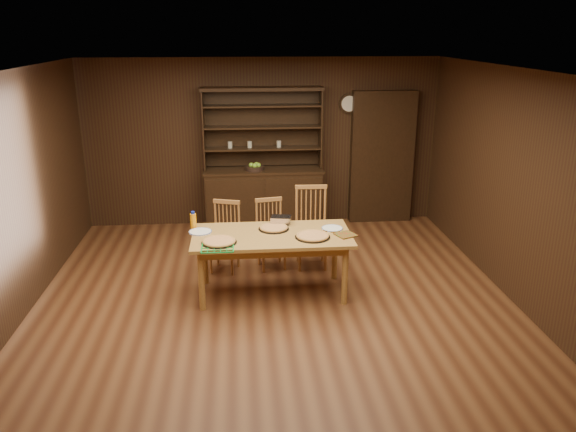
{
  "coord_description": "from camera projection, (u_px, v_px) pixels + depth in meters",
  "views": [
    {
      "loc": [
        -0.36,
        -5.7,
        3.01
      ],
      "look_at": [
        0.18,
        0.4,
        0.95
      ],
      "focal_mm": 35.0,
      "sensor_mm": 36.0,
      "label": 1
    }
  ],
  "objects": [
    {
      "name": "room_shell",
      "position": [
        274.0,
        172.0,
        5.87
      ],
      "size": [
        6.0,
        6.0,
        6.0
      ],
      "color": "white",
      "rests_on": "floor"
    },
    {
      "name": "juice_bottle",
      "position": [
        193.0,
        220.0,
        6.65
      ],
      "size": [
        0.07,
        0.07,
        0.21
      ],
      "color": "orange",
      "rests_on": "dining_table"
    },
    {
      "name": "plate_right",
      "position": [
        332.0,
        228.0,
        6.64
      ],
      "size": [
        0.25,
        0.25,
        0.02
      ],
      "color": "white",
      "rests_on": "dining_table"
    },
    {
      "name": "wall_clock",
      "position": [
        349.0,
        104.0,
        8.67
      ],
      "size": [
        0.3,
        0.05,
        0.3
      ],
      "color": "black",
      "rests_on": "room_shell"
    },
    {
      "name": "plate_left",
      "position": [
        200.0,
        232.0,
        6.53
      ],
      "size": [
        0.27,
        0.27,
        0.02
      ],
      "color": "white",
      "rests_on": "dining_table"
    },
    {
      "name": "chair_left",
      "position": [
        225.0,
        234.0,
        7.25
      ],
      "size": [
        0.46,
        0.45,
        0.91
      ],
      "rotation": [
        0.0,
        0.0,
        -0.31
      ],
      "color": "#B16E3C",
      "rests_on": "floor"
    },
    {
      "name": "floor",
      "position": [
        275.0,
        307.0,
        6.37
      ],
      "size": [
        6.0,
        6.0,
        0.0
      ],
      "primitive_type": "plane",
      "color": "brown",
      "rests_on": "ground"
    },
    {
      "name": "fruit_bowl",
      "position": [
        255.0,
        167.0,
        8.58
      ],
      "size": [
        0.29,
        0.29,
        0.12
      ],
      "color": "black",
      "rests_on": "china_hutch"
    },
    {
      "name": "doorway",
      "position": [
        382.0,
        158.0,
        8.93
      ],
      "size": [
        1.0,
        0.18,
        2.1
      ],
      "primitive_type": "cube",
      "color": "black",
      "rests_on": "floor"
    },
    {
      "name": "dining_table",
      "position": [
        272.0,
        241.0,
        6.5
      ],
      "size": [
        1.83,
        0.91,
        0.75
      ],
      "color": "#B2843E",
      "rests_on": "floor"
    },
    {
      "name": "pizza_center",
      "position": [
        274.0,
        228.0,
        6.63
      ],
      "size": [
        0.36,
        0.36,
        0.04
      ],
      "color": "black",
      "rests_on": "dining_table"
    },
    {
      "name": "foil_dish",
      "position": [
        281.0,
        220.0,
        6.8
      ],
      "size": [
        0.27,
        0.21,
        0.1
      ],
      "primitive_type": "cube",
      "rotation": [
        0.0,
        0.0,
        -0.19
      ],
      "color": "white",
      "rests_on": "dining_table"
    },
    {
      "name": "pizza_right",
      "position": [
        313.0,
        236.0,
        6.37
      ],
      "size": [
        0.4,
        0.4,
        0.04
      ],
      "color": "black",
      "rests_on": "dining_table"
    },
    {
      "name": "pizza_left",
      "position": [
        219.0,
        241.0,
        6.21
      ],
      "size": [
        0.39,
        0.39,
        0.04
      ],
      "color": "black",
      "rests_on": "dining_table"
    },
    {
      "name": "china_hutch",
      "position": [
        264.0,
        190.0,
        8.78
      ],
      "size": [
        1.84,
        0.52,
        2.17
      ],
      "color": "black",
      "rests_on": "floor"
    },
    {
      "name": "cooling_rack",
      "position": [
        218.0,
        247.0,
        6.09
      ],
      "size": [
        0.45,
        0.45,
        0.02
      ],
      "primitive_type": null,
      "rotation": [
        0.0,
        0.0,
        -0.41
      ],
      "color": "#0B9834",
      "rests_on": "dining_table"
    },
    {
      "name": "chair_center",
      "position": [
        270.0,
        231.0,
        7.34
      ],
      "size": [
        0.43,
        0.42,
        0.92
      ],
      "rotation": [
        0.0,
        0.0,
        0.18
      ],
      "color": "#B16E3C",
      "rests_on": "floor"
    },
    {
      "name": "chair_right",
      "position": [
        311.0,
        224.0,
        7.37
      ],
      "size": [
        0.45,
        0.43,
        1.07
      ],
      "rotation": [
        0.0,
        0.0,
        -0.03
      ],
      "color": "#B16E3C",
      "rests_on": "floor"
    },
    {
      "name": "pot_holder_b",
      "position": [
        333.0,
        229.0,
        6.6
      ],
      "size": [
        0.25,
        0.25,
        0.01
      ],
      "primitive_type": "cube",
      "rotation": [
        0.0,
        0.0,
        -0.48
      ],
      "color": "#9F1712",
      "rests_on": "dining_table"
    },
    {
      "name": "pot_holder_a",
      "position": [
        346.0,
        235.0,
        6.43
      ],
      "size": [
        0.27,
        0.27,
        0.02
      ],
      "primitive_type": "cube",
      "rotation": [
        0.0,
        0.0,
        0.42
      ],
      "color": "#9F1712",
      "rests_on": "dining_table"
    }
  ]
}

